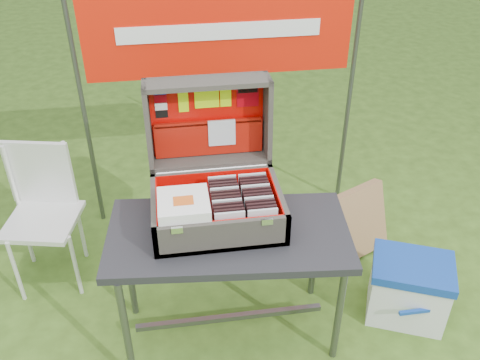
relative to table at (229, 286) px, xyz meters
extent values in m
plane|color=#365119|center=(0.10, 0.03, -0.36)|extent=(80.00, 80.00, 0.00)
cube|color=black|center=(0.00, 0.00, 0.34)|extent=(1.19, 0.68, 0.04)
cylinder|color=#59595B|center=(-0.51, -0.23, -0.02)|extent=(0.04, 0.04, 0.68)
cylinder|color=#59595B|center=(0.51, -0.23, -0.02)|extent=(0.04, 0.04, 0.68)
cylinder|color=#59595B|center=(-0.51, 0.23, -0.02)|extent=(0.04, 0.04, 0.68)
cylinder|color=#59595B|center=(0.51, 0.23, -0.02)|extent=(0.04, 0.04, 0.68)
cube|color=#59595B|center=(0.00, 0.00, -0.24)|extent=(1.00, 0.03, 0.03)
cube|color=#5F594F|center=(-0.04, 0.08, 0.37)|extent=(0.61, 0.44, 0.02)
cube|color=#5F594F|center=(-0.04, -0.13, 0.44)|extent=(0.61, 0.02, 0.16)
cube|color=#5F594F|center=(-0.04, 0.28, 0.44)|extent=(0.61, 0.02, 0.16)
cube|color=#5F594F|center=(-0.34, 0.08, 0.44)|extent=(0.02, 0.44, 0.16)
cube|color=#5F594F|center=(0.25, 0.08, 0.44)|extent=(0.02, 0.44, 0.16)
cube|color=#C20B00|center=(-0.04, 0.08, 0.39)|extent=(0.56, 0.39, 0.01)
cube|color=silver|center=(-0.24, -0.14, 0.51)|extent=(0.05, 0.01, 0.03)
cube|color=silver|center=(0.15, -0.14, 0.51)|extent=(0.05, 0.01, 0.03)
cylinder|color=silver|center=(-0.04, 0.29, 0.52)|extent=(0.55, 0.02, 0.02)
cube|color=#5F594F|center=(-0.04, 0.46, 0.73)|extent=(0.61, 0.05, 0.44)
cube|color=#5F594F|center=(-0.04, 0.40, 0.94)|extent=(0.61, 0.17, 0.03)
cube|color=#5F594F|center=(-0.04, 0.38, 0.53)|extent=(0.61, 0.17, 0.03)
cube|color=#5F594F|center=(-0.34, 0.39, 0.74)|extent=(0.02, 0.19, 0.45)
cube|color=#5F594F|center=(0.25, 0.39, 0.74)|extent=(0.02, 0.19, 0.45)
cube|color=#C20B00|center=(-0.04, 0.45, 0.73)|extent=(0.56, 0.03, 0.39)
cube|color=#C20B00|center=(-0.04, -0.12, 0.45)|extent=(0.56, 0.01, 0.14)
cube|color=#C20B00|center=(-0.04, 0.27, 0.45)|extent=(0.56, 0.01, 0.14)
cube|color=#C20B00|center=(-0.32, 0.08, 0.45)|extent=(0.01, 0.39, 0.14)
cube|color=#C20B00|center=(0.24, 0.08, 0.45)|extent=(0.01, 0.39, 0.14)
cube|color=#9D1208|center=(-0.04, 0.42, 0.63)|extent=(0.54, 0.04, 0.18)
cube|color=#9D1208|center=(-0.04, 0.42, 0.72)|extent=(0.53, 0.02, 0.02)
cube|color=silver|center=(0.02, 0.40, 0.66)|extent=(0.14, 0.02, 0.14)
cube|color=#1933B2|center=(-0.27, 0.45, 0.89)|extent=(0.06, 0.01, 0.04)
cube|color=#AF000C|center=(-0.27, 0.45, 0.85)|extent=(0.06, 0.01, 0.04)
cube|color=white|center=(-0.27, 0.44, 0.81)|extent=(0.06, 0.01, 0.04)
cube|color=black|center=(-0.27, 0.44, 0.77)|extent=(0.06, 0.01, 0.04)
cube|color=#BDF009|center=(-0.16, 0.45, 0.84)|extent=(0.05, 0.01, 0.12)
cube|color=#BDF009|center=(-0.04, 0.45, 0.84)|extent=(0.12, 0.01, 0.09)
cube|color=#BDF009|center=(0.05, 0.45, 0.84)|extent=(0.05, 0.01, 0.09)
cube|color=#AF000C|center=(0.16, 0.45, 0.84)|extent=(0.11, 0.01, 0.11)
cube|color=black|center=(0.16, 0.45, 0.87)|extent=(0.10, 0.00, 0.02)
cube|color=silver|center=(0.00, -0.09, 0.47)|extent=(0.14, 0.01, 0.16)
cube|color=black|center=(0.00, -0.07, 0.47)|extent=(0.14, 0.01, 0.16)
cube|color=black|center=(0.00, -0.05, 0.47)|extent=(0.14, 0.01, 0.16)
cube|color=black|center=(0.00, -0.02, 0.47)|extent=(0.14, 0.01, 0.16)
cube|color=silver|center=(0.00, 0.00, 0.47)|extent=(0.14, 0.01, 0.16)
cube|color=black|center=(0.00, 0.03, 0.47)|extent=(0.14, 0.01, 0.16)
cube|color=black|center=(0.00, 0.05, 0.47)|extent=(0.14, 0.01, 0.16)
cube|color=black|center=(0.00, 0.07, 0.47)|extent=(0.14, 0.01, 0.16)
cube|color=silver|center=(0.00, 0.10, 0.47)|extent=(0.14, 0.01, 0.16)
cube|color=black|center=(0.00, 0.12, 0.47)|extent=(0.14, 0.01, 0.16)
cube|color=black|center=(0.00, 0.15, 0.47)|extent=(0.14, 0.01, 0.16)
cube|color=black|center=(0.00, 0.17, 0.47)|extent=(0.14, 0.01, 0.16)
cube|color=silver|center=(0.00, 0.19, 0.47)|extent=(0.14, 0.01, 0.16)
cube|color=silver|center=(0.14, -0.09, 0.47)|extent=(0.14, 0.01, 0.16)
cube|color=black|center=(0.14, -0.07, 0.47)|extent=(0.14, 0.01, 0.16)
cube|color=black|center=(0.14, -0.05, 0.47)|extent=(0.14, 0.01, 0.16)
cube|color=black|center=(0.14, -0.02, 0.47)|extent=(0.14, 0.01, 0.16)
cube|color=silver|center=(0.14, 0.00, 0.47)|extent=(0.14, 0.01, 0.16)
cube|color=black|center=(0.14, 0.03, 0.47)|extent=(0.14, 0.01, 0.16)
cube|color=black|center=(0.14, 0.05, 0.47)|extent=(0.14, 0.01, 0.16)
cube|color=black|center=(0.14, 0.07, 0.47)|extent=(0.14, 0.01, 0.16)
cube|color=silver|center=(0.14, 0.10, 0.47)|extent=(0.14, 0.01, 0.16)
cube|color=black|center=(0.14, 0.12, 0.47)|extent=(0.14, 0.01, 0.16)
cube|color=black|center=(0.14, 0.15, 0.47)|extent=(0.14, 0.01, 0.16)
cube|color=black|center=(0.14, 0.17, 0.47)|extent=(0.14, 0.01, 0.16)
cube|color=silver|center=(0.14, 0.19, 0.47)|extent=(0.14, 0.01, 0.16)
cube|color=white|center=(-0.20, -0.01, 0.52)|extent=(0.23, 0.23, 0.00)
cube|color=white|center=(-0.20, -0.01, 0.53)|extent=(0.23, 0.23, 0.00)
cube|color=white|center=(-0.20, -0.01, 0.53)|extent=(0.23, 0.23, 0.00)
cube|color=white|center=(-0.20, -0.01, 0.54)|extent=(0.23, 0.23, 0.00)
cube|color=white|center=(-0.20, -0.01, 0.54)|extent=(0.23, 0.23, 0.00)
cube|color=white|center=(-0.20, -0.01, 0.55)|extent=(0.23, 0.23, 0.00)
cube|color=white|center=(-0.20, -0.01, 0.55)|extent=(0.23, 0.23, 0.00)
cube|color=white|center=(-0.20, -0.01, 0.56)|extent=(0.23, 0.23, 0.00)
cube|color=white|center=(-0.20, -0.01, 0.56)|extent=(0.23, 0.23, 0.00)
cube|color=white|center=(-0.20, -0.01, 0.57)|extent=(0.23, 0.23, 0.00)
cube|color=#D85919|center=(-0.20, -0.02, 0.57)|extent=(0.09, 0.07, 0.00)
cube|color=white|center=(0.99, 0.00, -0.20)|extent=(0.49, 0.44, 0.32)
cube|color=#143FA2|center=(0.99, 0.00, -0.01)|extent=(0.52, 0.46, 0.05)
cube|color=#143FA2|center=(0.99, -0.18, -0.16)|extent=(0.25, 0.02, 0.02)
cube|color=silver|center=(-0.99, 0.59, 0.07)|extent=(0.46, 0.46, 0.03)
cube|color=silver|center=(-0.99, 0.77, 0.29)|extent=(0.38, 0.11, 0.40)
cylinder|color=silver|center=(-1.16, 0.42, -0.14)|extent=(0.02, 0.02, 0.43)
cylinder|color=silver|center=(-0.83, 0.42, -0.14)|extent=(0.02, 0.02, 0.43)
cylinder|color=silver|center=(-1.16, 0.75, -0.14)|extent=(0.02, 0.02, 0.43)
cylinder|color=silver|center=(-0.83, 0.75, -0.14)|extent=(0.02, 0.02, 0.43)
cylinder|color=silver|center=(-1.16, 0.77, 0.28)|extent=(0.02, 0.02, 0.40)
cylinder|color=silver|center=(-0.83, 0.77, 0.28)|extent=(0.02, 0.02, 0.40)
cube|color=#A07142|center=(0.88, 0.55, -0.13)|extent=(0.47, 0.36, 0.45)
cylinder|color=#59595B|center=(-0.75, 1.13, 0.49)|extent=(0.03, 0.03, 1.70)
cylinder|color=#59595B|center=(0.95, 1.13, 0.49)|extent=(0.03, 0.03, 1.70)
cube|color=red|center=(0.10, 1.12, 0.94)|extent=(1.60, 0.02, 0.55)
cube|color=white|center=(0.10, 1.11, 0.94)|extent=(1.20, 0.00, 0.10)
camera|label=1|loc=(-0.23, -1.93, 1.98)|focal=40.00mm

